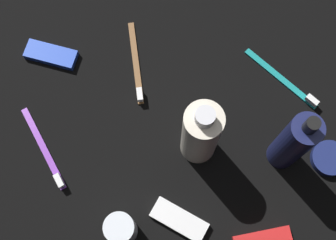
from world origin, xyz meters
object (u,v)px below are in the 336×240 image
(deodorant_stick, at_px, (121,229))
(toothbrush_purple, at_px, (46,152))
(bodywash_bottle, at_px, (201,134))
(snack_bar_white, at_px, (179,220))
(toothbrush_brown, at_px, (136,67))
(lotion_bottle, at_px, (293,142))
(toothbrush_teal, at_px, (285,81))
(snack_bar_blue, at_px, (51,55))
(cream_tin_left, at_px, (329,158))

(deodorant_stick, distance_m, toothbrush_purple, 0.21)
(bodywash_bottle, xyz_separation_m, snack_bar_white, (0.02, 0.14, -0.08))
(toothbrush_brown, height_order, snack_bar_white, toothbrush_brown)
(lotion_bottle, height_order, toothbrush_brown, lotion_bottle)
(toothbrush_teal, distance_m, snack_bar_white, 0.35)
(bodywash_bottle, relative_size, deodorant_stick, 2.18)
(toothbrush_teal, bearing_deg, bodywash_bottle, 41.38)
(snack_bar_white, bearing_deg, bodywash_bottle, -75.35)
(lotion_bottle, distance_m, snack_bar_blue, 0.51)
(toothbrush_teal, height_order, toothbrush_purple, same)
(bodywash_bottle, height_order, cream_tin_left, bodywash_bottle)
(bodywash_bottle, height_order, toothbrush_teal, bodywash_bottle)
(lotion_bottle, bearing_deg, toothbrush_brown, -28.18)
(toothbrush_purple, bearing_deg, toothbrush_teal, -158.00)
(bodywash_bottle, bearing_deg, cream_tin_left, 178.92)
(lotion_bottle, xyz_separation_m, cream_tin_left, (-0.09, 0.00, -0.09))
(deodorant_stick, xyz_separation_m, snack_bar_white, (-0.10, -0.03, -0.04))
(deodorant_stick, distance_m, toothbrush_teal, 0.43)
(lotion_bottle, relative_size, toothbrush_purple, 1.36)
(toothbrush_purple, bearing_deg, bodywash_bottle, -172.73)
(toothbrush_purple, relative_size, toothbrush_brown, 0.87)
(lotion_bottle, distance_m, bodywash_bottle, 0.16)
(bodywash_bottle, height_order, toothbrush_purple, bodywash_bottle)
(bodywash_bottle, xyz_separation_m, cream_tin_left, (-0.25, 0.00, -0.08))
(deodorant_stick, xyz_separation_m, toothbrush_brown, (0.01, -0.32, -0.04))
(snack_bar_blue, distance_m, cream_tin_left, 0.58)
(lotion_bottle, distance_m, toothbrush_teal, 0.17)
(snack_bar_blue, bearing_deg, toothbrush_brown, -173.02)
(snack_bar_white, distance_m, cream_tin_left, 0.31)
(toothbrush_teal, distance_m, snack_bar_blue, 0.48)
(snack_bar_blue, bearing_deg, deodorant_stick, 129.70)
(toothbrush_brown, bearing_deg, snack_bar_white, 110.20)
(deodorant_stick, bearing_deg, snack_bar_white, -164.88)
(snack_bar_white, bearing_deg, toothbrush_brown, -45.25)
(bodywash_bottle, bearing_deg, snack_bar_blue, -28.19)
(lotion_bottle, height_order, cream_tin_left, lotion_bottle)
(snack_bar_white, bearing_deg, toothbrush_teal, -98.99)
(lotion_bottle, height_order, bodywash_bottle, lotion_bottle)
(lotion_bottle, distance_m, deodorant_stick, 0.33)
(bodywash_bottle, height_order, snack_bar_white, bodywash_bottle)
(deodorant_stick, bearing_deg, cream_tin_left, -156.29)
(toothbrush_brown, distance_m, cream_tin_left, 0.41)
(deodorant_stick, distance_m, cream_tin_left, 0.41)
(toothbrush_purple, xyz_separation_m, snack_bar_blue, (0.02, -0.20, 0.00))
(lotion_bottle, bearing_deg, snack_bar_white, 37.01)
(deodorant_stick, bearing_deg, toothbrush_teal, -132.66)
(bodywash_bottle, xyz_separation_m, deodorant_stick, (0.12, 0.17, -0.05))
(snack_bar_blue, xyz_separation_m, cream_tin_left, (-0.56, 0.17, 0.00))
(bodywash_bottle, bearing_deg, lotion_bottle, 178.89)
(deodorant_stick, xyz_separation_m, toothbrush_purple, (0.16, -0.13, -0.04))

